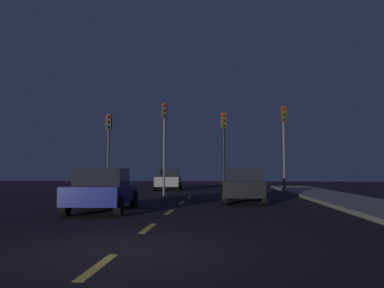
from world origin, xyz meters
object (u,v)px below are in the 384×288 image
object	(u,v)px
traffic_signal_far_right	(284,133)
car_oncoming_far	(169,179)
traffic_signal_center_right	(224,137)
street_lamp_right	(384,75)
traffic_signal_far_left	(108,138)
car_adjacent_lane	(103,190)
traffic_signal_center_left	(164,131)
car_stopped_ahead	(243,185)

from	to	relation	value
traffic_signal_far_right	car_oncoming_far	world-z (taller)	traffic_signal_far_right
traffic_signal_center_right	street_lamp_right	distance (m)	10.15
traffic_signal_far_left	car_adjacent_lane	bearing A→B (deg)	-73.86
traffic_signal_far_left	traffic_signal_center_left	world-z (taller)	traffic_signal_center_left
traffic_signal_center_right	car_oncoming_far	size ratio (longest dim) A/B	1.21
car_adjacent_lane	traffic_signal_center_right	bearing A→B (deg)	64.41
street_lamp_right	traffic_signal_center_left	bearing A→B (deg)	137.31
traffic_signal_center_left	traffic_signal_center_right	size ratio (longest dim) A/B	1.13
traffic_signal_center_left	traffic_signal_far_right	xyz separation A→B (m)	(6.88, -0.00, -0.19)
traffic_signal_center_left	street_lamp_right	xyz separation A→B (m)	(9.06, -8.35, 1.00)
traffic_signal_center_left	traffic_signal_center_right	xyz separation A→B (m)	(3.47, -0.00, -0.40)
traffic_signal_center_left	traffic_signal_center_right	distance (m)	3.49
traffic_signal_center_left	street_lamp_right	size ratio (longest dim) A/B	0.68
traffic_signal_center_left	car_adjacent_lane	distance (m)	9.37
traffic_signal_far_left	traffic_signal_center_left	size ratio (longest dim) A/B	0.88
traffic_signal_center_right	car_stopped_ahead	world-z (taller)	traffic_signal_center_right
traffic_signal_far_left	car_adjacent_lane	size ratio (longest dim) A/B	1.12
traffic_signal_center_right	street_lamp_right	world-z (taller)	street_lamp_right
traffic_signal_far_right	car_stopped_ahead	bearing A→B (deg)	-118.87
traffic_signal_far_right	car_adjacent_lane	xyz separation A→B (m)	(-7.65, -8.84, -2.81)
car_stopped_ahead	traffic_signal_center_left	bearing A→B (deg)	133.18
car_adjacent_lane	car_oncoming_far	size ratio (longest dim) A/B	1.07
car_oncoming_far	traffic_signal_far_right	bearing A→B (deg)	-40.64
car_stopped_ahead	traffic_signal_far_left	bearing A→B (deg)	148.93
car_adjacent_lane	street_lamp_right	xyz separation A→B (m)	(9.82, 0.49, 4.00)
traffic_signal_center_left	car_oncoming_far	xyz separation A→B (m)	(-0.64, 6.45, -2.96)
traffic_signal_center_left	car_adjacent_lane	xyz separation A→B (m)	(-0.77, -8.84, -3.00)
traffic_signal_center_left	traffic_signal_far_right	bearing A→B (deg)	-0.00
traffic_signal_center_right	car_adjacent_lane	size ratio (longest dim) A/B	1.13
car_oncoming_far	traffic_signal_far_left	bearing A→B (deg)	-112.58
traffic_signal_center_right	traffic_signal_center_left	bearing A→B (deg)	179.98
street_lamp_right	traffic_signal_center_right	bearing A→B (deg)	123.80
traffic_signal_center_left	traffic_signal_center_right	world-z (taller)	traffic_signal_center_left
traffic_signal_far_left	traffic_signal_far_right	size ratio (longest dim) A/B	0.93
traffic_signal_far_right	car_adjacent_lane	distance (m)	12.02
traffic_signal_far_right	car_stopped_ahead	distance (m)	5.97
car_oncoming_far	street_lamp_right	distance (m)	18.14
street_lamp_right	car_oncoming_far	bearing A→B (deg)	123.22
traffic_signal_center_right	car_oncoming_far	distance (m)	8.07
traffic_signal_far_left	traffic_signal_far_right	xyz separation A→B (m)	(10.20, 0.00, 0.22)
traffic_signal_far_left	car_stopped_ahead	xyz separation A→B (m)	(7.66, -4.62, -2.57)
traffic_signal_center_right	car_stopped_ahead	size ratio (longest dim) A/B	1.20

